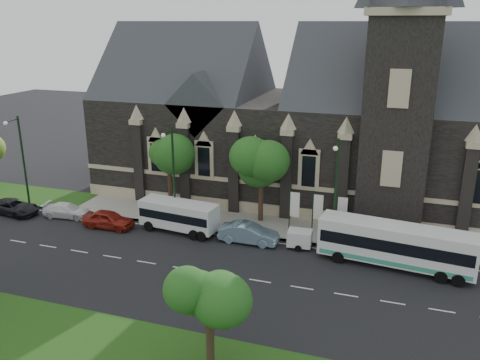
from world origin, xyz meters
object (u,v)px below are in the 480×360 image
at_px(tree_walk_left, 172,153).
at_px(car_far_red, 108,219).
at_px(banner_flag_left, 293,207).
at_px(tour_coach, 396,245).
at_px(tree_park_east, 214,288).
at_px(sedan, 249,233).
at_px(street_lamp_far, 21,156).
at_px(car_far_black, 14,207).
at_px(tree_walk_right, 264,160).
at_px(shuttle_bus, 179,215).
at_px(car_far_white, 67,210).
at_px(street_lamp_mid, 172,171).
at_px(banner_flag_right, 340,212).
at_px(banner_flag_center, 316,209).
at_px(street_lamp_near, 335,188).
at_px(box_trailer, 300,238).

xyz_separation_m(tree_walk_left, car_far_red, (-3.60, -5.77, -4.95)).
bearing_deg(banner_flag_left, tour_coach, -23.62).
bearing_deg(tree_park_east, sedan, 100.69).
bearing_deg(street_lamp_far, car_far_black, -82.50).
distance_m(tree_walk_right, shuttle_bus, 8.86).
distance_m(tree_walk_right, car_far_white, 19.03).
relative_size(street_lamp_mid, car_far_black, 1.79).
relative_size(street_lamp_far, car_far_red, 1.95).
distance_m(tree_park_east, banner_flag_right, 18.91).
distance_m(banner_flag_right, car_far_black, 30.32).
bearing_deg(car_far_red, shuttle_bus, -80.16).
bearing_deg(car_far_white, car_far_red, -107.17).
distance_m(tree_park_east, banner_flag_left, 18.46).
bearing_deg(tree_walk_left, banner_flag_left, -8.02).
distance_m(car_far_red, car_far_white, 5.15).
xyz_separation_m(sedan, car_far_black, (-23.02, -0.91, -0.12)).
bearing_deg(banner_flag_center, tree_walk_left, 173.11).
bearing_deg(tree_park_east, street_lamp_mid, 121.79).
bearing_deg(banner_flag_left, street_lamp_near, -27.18).
relative_size(tree_park_east, shuttle_bus, 0.88).
bearing_deg(banner_flag_left, car_far_white, -171.47).
bearing_deg(car_far_red, box_trailer, -87.23).
bearing_deg(street_lamp_mid, street_lamp_near, 0.00).
bearing_deg(banner_flag_center, tree_walk_right, 161.36).
relative_size(banner_flag_center, tour_coach, 0.35).
height_order(car_far_red, car_far_white, car_far_red).
bearing_deg(car_far_white, street_lamp_mid, -89.92).
bearing_deg(box_trailer, sedan, -179.92).
bearing_deg(street_lamp_far, car_far_red, -11.51).
xyz_separation_m(street_lamp_near, sedan, (-6.70, -1.20, -4.30)).
bearing_deg(car_far_white, shuttle_bus, -94.93).
height_order(tree_walk_left, street_lamp_far, street_lamp_far).
relative_size(tree_walk_right, box_trailer, 2.78).
height_order(banner_flag_right, car_far_white, banner_flag_right).
height_order(banner_flag_left, banner_flag_right, same).
bearing_deg(car_far_black, car_far_white, -74.52).
bearing_deg(shuttle_bus, street_lamp_near, 9.97).
relative_size(tree_walk_left, car_far_black, 1.52).
height_order(tree_walk_left, street_lamp_mid, street_lamp_mid).
bearing_deg(car_far_red, car_far_white, 77.82).
distance_m(shuttle_bus, box_trailer, 10.65).
relative_size(banner_flag_center, sedan, 0.81).
distance_m(box_trailer, car_far_red, 16.96).
distance_m(tree_park_east, car_far_white, 25.94).
bearing_deg(street_lamp_far, street_lamp_mid, 0.00).
bearing_deg(shuttle_bus, tree_park_east, -53.05).
height_order(tour_coach, car_far_black, tour_coach).
xyz_separation_m(tree_walk_left, street_lamp_near, (15.80, -3.61, -0.62)).
relative_size(street_lamp_far, box_trailer, 3.21).
height_order(banner_flag_left, banner_flag_center, same).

